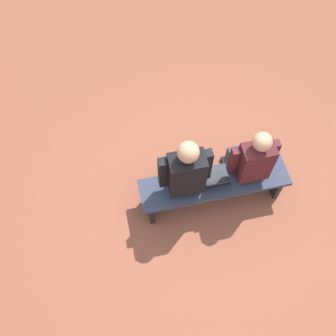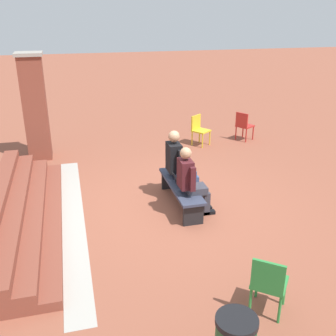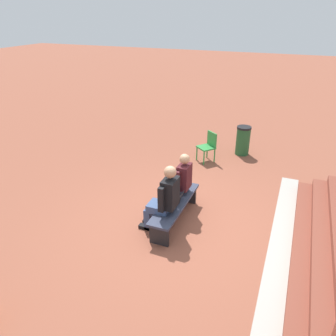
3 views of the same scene
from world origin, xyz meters
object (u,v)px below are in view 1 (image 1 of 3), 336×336
person_adult (184,170)px  laptop (216,180)px  person_student (250,159)px  bench (214,185)px

person_adult → laptop: person_adult is taller
person_adult → person_student: bearing=179.7°
laptop → bench: bearing=-51.6°
bench → laptop: laptop is taller
bench → laptop: (-0.01, 0.01, 0.15)m
person_student → laptop: size_ratio=4.19×
laptop → person_student: bearing=-168.9°
bench → laptop: bearing=128.4°
person_student → bench: bearing=9.3°
bench → person_student: 0.55m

